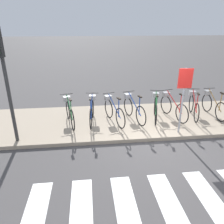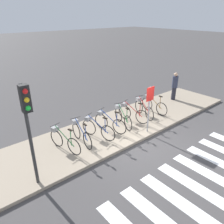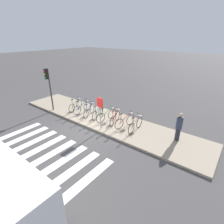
{
  "view_description": "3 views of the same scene",
  "coord_description": "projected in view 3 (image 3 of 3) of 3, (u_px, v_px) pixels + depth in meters",
  "views": [
    {
      "loc": [
        -2.01,
        -5.82,
        3.46
      ],
      "look_at": [
        -1.32,
        0.25,
        0.96
      ],
      "focal_mm": 35.0,
      "sensor_mm": 36.0,
      "label": 1
    },
    {
      "loc": [
        -5.89,
        -5.31,
        5.04
      ],
      "look_at": [
        -0.43,
        1.22,
        1.15
      ],
      "focal_mm": 35.0,
      "sensor_mm": 36.0,
      "label": 2
    },
    {
      "loc": [
        7.43,
        -7.0,
        5.64
      ],
      "look_at": [
        1.29,
        0.94,
        1.19
      ],
      "focal_mm": 28.0,
      "sensor_mm": 36.0,
      "label": 3
    }
  ],
  "objects": [
    {
      "name": "parked_bicycle_3",
      "position": [
        98.0,
        112.0,
        12.59
      ],
      "size": [
        0.61,
        1.65,
        1.04
      ],
      "color": "black",
      "rests_on": "sidewalk"
    },
    {
      "name": "parked_bicycle_0",
      "position": [
        76.0,
        105.0,
        13.83
      ],
      "size": [
        0.55,
        1.66,
        1.04
      ],
      "color": "black",
      "rests_on": "sidewalk"
    },
    {
      "name": "parked_bicycle_4",
      "position": [
        108.0,
        114.0,
        12.12
      ],
      "size": [
        0.59,
        1.65,
        1.04
      ],
      "color": "black",
      "rests_on": "sidewalk"
    },
    {
      "name": "sidewalk",
      "position": [
        103.0,
        119.0,
        12.6
      ],
      "size": [
        14.74,
        3.09,
        0.12
      ],
      "color": "gray",
      "rests_on": "ground_plane"
    },
    {
      "name": "parked_bicycle_5",
      "position": [
        115.0,
        117.0,
        11.78
      ],
      "size": [
        0.58,
        1.65,
        1.04
      ],
      "color": "black",
      "rests_on": "sidewalk"
    },
    {
      "name": "ground_plane",
      "position": [
        88.0,
        128.0,
        11.51
      ],
      "size": [
        120.0,
        120.0,
        0.0
      ],
      "primitive_type": "plane",
      "color": "#423F3F"
    },
    {
      "name": "parked_bicycle_7",
      "position": [
        136.0,
        124.0,
        10.88
      ],
      "size": [
        0.46,
        1.7,
        1.04
      ],
      "color": "black",
      "rests_on": "sidewalk"
    },
    {
      "name": "parked_bicycle_2",
      "position": [
        90.0,
        110.0,
        12.92
      ],
      "size": [
        0.65,
        1.63,
        1.04
      ],
      "color": "black",
      "rests_on": "sidewalk"
    },
    {
      "name": "parked_bicycle_6",
      "position": [
        126.0,
        120.0,
        11.32
      ],
      "size": [
        0.58,
        1.66,
        1.04
      ],
      "color": "black",
      "rests_on": "sidewalk"
    },
    {
      "name": "sign_post",
      "position": [
        100.0,
        108.0,
        10.59
      ],
      "size": [
        0.44,
        0.07,
        2.11
      ],
      "color": "#99999E",
      "rests_on": "sidewalk"
    },
    {
      "name": "traffic_light",
      "position": [
        48.0,
        81.0,
        13.04
      ],
      "size": [
        0.24,
        0.4,
        3.27
      ],
      "color": "#2D2D2D",
      "rests_on": "sidewalk"
    },
    {
      "name": "parked_bicycle_1",
      "position": [
        83.0,
        107.0,
        13.39
      ],
      "size": [
        0.46,
        1.7,
        1.04
      ],
      "color": "black",
      "rests_on": "sidewalk"
    },
    {
      "name": "pedestrian",
      "position": [
        179.0,
        126.0,
        9.65
      ],
      "size": [
        0.34,
        0.34,
        1.69
      ],
      "color": "#23232D",
      "rests_on": "sidewalk"
    }
  ]
}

